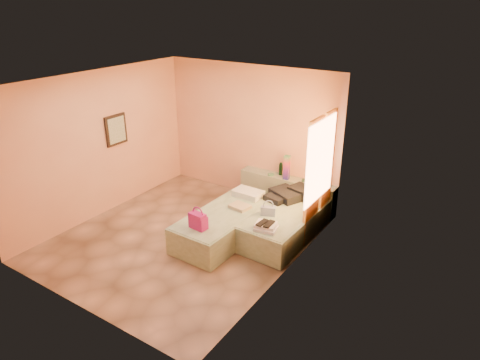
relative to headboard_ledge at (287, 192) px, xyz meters
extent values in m
plane|color=tan|center=(-0.98, -2.10, -0.33)|extent=(4.50, 4.50, 0.00)
cube|color=#F2AD81|center=(-0.98, 0.15, 1.07)|extent=(4.00, 0.02, 2.80)
cube|color=#F2AD81|center=(-2.98, -2.10, 1.07)|extent=(0.02, 4.50, 2.80)
cube|color=#F2AD81|center=(1.02, -2.10, 1.07)|extent=(0.02, 4.50, 2.80)
cube|color=white|center=(-0.98, -2.10, 2.47)|extent=(4.00, 4.50, 0.02)
cube|color=#FFCD9E|center=(1.00, -0.85, 1.18)|extent=(0.02, 1.10, 1.40)
cube|color=orange|center=(0.96, -1.00, 0.82)|extent=(0.05, 0.55, 2.20)
cube|color=orange|center=(0.96, -0.40, 0.82)|extent=(0.05, 0.45, 2.20)
cube|color=black|center=(-2.95, -1.70, 1.28)|extent=(0.04, 0.50, 0.60)
cube|color=#B27A3B|center=(0.57, 0.12, 1.12)|extent=(0.25, 0.04, 0.30)
cube|color=#969D80|center=(0.00, 0.00, 0.00)|extent=(2.05, 0.30, 0.65)
cube|color=#AFC7A0|center=(-0.38, -1.70, -0.08)|extent=(0.95, 2.02, 0.50)
cube|color=#AFC7A0|center=(0.52, -1.05, -0.08)|extent=(0.95, 2.02, 0.50)
cylinder|color=#133619|center=(-0.20, 0.07, 0.45)|extent=(0.09, 0.09, 0.25)
cube|color=#B91677|center=(0.00, -0.06, 0.57)|extent=(0.12, 0.12, 0.49)
cylinder|color=#457F5D|center=(-0.35, -0.06, 0.34)|extent=(0.15, 0.15, 0.03)
cube|color=#274A35|center=(0.39, 0.05, 0.34)|extent=(0.19, 0.16, 0.03)
cube|color=silver|center=(0.66, 0.00, 0.44)|extent=(0.21, 0.21, 0.24)
cube|color=#B91677|center=(-0.42, -2.38, 0.31)|extent=(0.31, 0.19, 0.28)
cube|color=tan|center=(-0.24, -1.40, 0.20)|extent=(0.38, 0.32, 0.06)
cube|color=black|center=(0.32, -0.56, 0.27)|extent=(0.83, 0.83, 0.19)
cube|color=#385487|center=(0.32, -1.36, 0.26)|extent=(0.28, 0.20, 0.16)
cube|color=white|center=(0.54, -1.81, 0.23)|extent=(0.40, 0.36, 0.10)
cube|color=black|center=(0.53, -1.83, 0.29)|extent=(0.21, 0.27, 0.03)
camera|label=1|loc=(3.51, -7.17, 3.68)|focal=32.00mm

